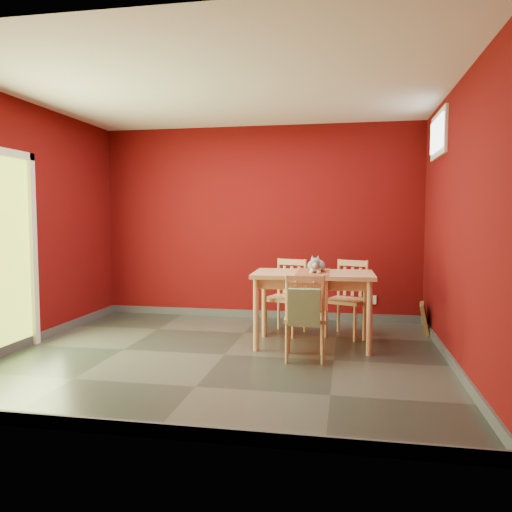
% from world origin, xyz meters
% --- Properties ---
extents(ground, '(4.50, 4.50, 0.00)m').
position_xyz_m(ground, '(0.00, 0.00, 0.00)').
color(ground, '#2D342D').
rests_on(ground, ground).
extents(room_shell, '(4.50, 4.50, 4.50)m').
position_xyz_m(room_shell, '(0.00, 0.00, 0.05)').
color(room_shell, '#550809').
rests_on(room_shell, ground).
extents(doorway, '(0.06, 1.01, 2.13)m').
position_xyz_m(doorway, '(-2.23, -0.40, 1.12)').
color(doorway, '#B7D838').
rests_on(doorway, ground).
extents(window, '(0.05, 0.90, 0.50)m').
position_xyz_m(window, '(2.23, 1.00, 2.35)').
color(window, white).
rests_on(window, room_shell).
extents(outlet_plate, '(0.08, 0.02, 0.12)m').
position_xyz_m(outlet_plate, '(1.60, 1.99, 0.30)').
color(outlet_plate, silver).
rests_on(outlet_plate, room_shell).
extents(dining_table, '(1.33, 0.80, 0.82)m').
position_xyz_m(dining_table, '(0.88, 0.55, 0.72)').
color(dining_table, tan).
rests_on(dining_table, ground).
extents(table_runner, '(0.37, 0.74, 0.37)m').
position_xyz_m(table_runner, '(0.88, 0.42, 0.76)').
color(table_runner, brown).
rests_on(table_runner, dining_table).
extents(chair_far_left, '(0.53, 0.53, 0.91)m').
position_xyz_m(chair_far_left, '(0.52, 1.12, 0.46)').
color(chair_far_left, tan).
rests_on(chair_far_left, ground).
extents(chair_far_right, '(0.56, 0.56, 0.91)m').
position_xyz_m(chair_far_right, '(1.26, 1.08, 0.47)').
color(chair_far_right, tan).
rests_on(chair_far_right, ground).
extents(chair_near, '(0.43, 0.43, 0.87)m').
position_xyz_m(chair_near, '(0.84, -0.04, 0.44)').
color(chair_near, tan).
rests_on(chair_near, ground).
extents(tote_bag, '(0.30, 0.18, 0.43)m').
position_xyz_m(tote_bag, '(0.85, -0.25, 0.57)').
color(tote_bag, '#718F5B').
rests_on(tote_bag, chair_near).
extents(cat, '(0.22, 0.41, 0.20)m').
position_xyz_m(cat, '(0.91, 0.55, 0.92)').
color(cat, slate).
rests_on(cat, table_runner).
extents(picture_frame, '(0.18, 0.39, 0.38)m').
position_xyz_m(picture_frame, '(2.19, 1.38, 0.19)').
color(picture_frame, brown).
rests_on(picture_frame, ground).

